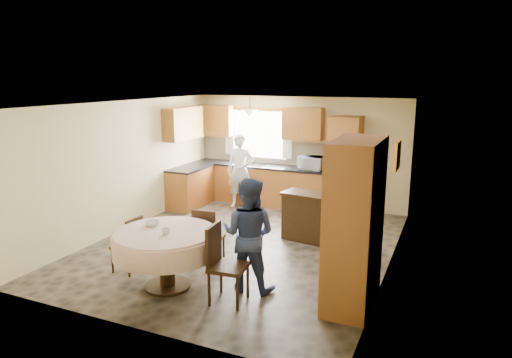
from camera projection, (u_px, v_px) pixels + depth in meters
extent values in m
cube|color=brown|center=(243.00, 245.00, 8.13)|extent=(5.00, 6.00, 0.01)
cube|color=white|center=(242.00, 104.00, 7.58)|extent=(5.00, 6.00, 0.01)
cube|color=#CEBE84|center=(298.00, 151.00, 10.53)|extent=(5.00, 0.02, 2.50)
cube|color=#CEBE84|center=(129.00, 229.00, 5.17)|extent=(5.00, 0.02, 2.50)
cube|color=#CEBE84|center=(126.00, 166.00, 8.84)|extent=(0.02, 6.00, 2.50)
cube|color=#CEBE84|center=(392.00, 191.00, 6.87)|extent=(0.02, 6.00, 2.50)
cube|color=white|center=(258.00, 134.00, 10.83)|extent=(1.40, 0.03, 1.10)
cube|color=white|center=(229.00, 131.00, 11.07)|extent=(0.22, 0.02, 1.15)
cube|color=white|center=(287.00, 134.00, 10.48)|extent=(0.22, 0.02, 1.15)
cube|color=#BE7532|center=(259.00, 185.00, 10.77)|extent=(3.30, 0.60, 0.88)
cube|color=black|center=(260.00, 166.00, 10.67)|extent=(3.30, 0.64, 0.04)
cube|color=#BE7532|center=(190.00, 188.00, 10.50)|extent=(0.60, 1.20, 0.88)
cube|color=black|center=(190.00, 168.00, 10.40)|extent=(0.64, 1.20, 0.04)
cube|color=beige|center=(264.00, 152.00, 10.87)|extent=(3.30, 0.02, 0.55)
cube|color=#A67029|center=(216.00, 120.00, 11.05)|extent=(0.85, 0.33, 0.72)
cube|color=#A67029|center=(303.00, 124.00, 10.18)|extent=(0.90, 0.33, 0.72)
cube|color=#A67029|center=(183.00, 123.00, 10.23)|extent=(0.33, 1.20, 0.72)
cube|color=#BE7532|center=(344.00, 166.00, 9.84)|extent=(0.66, 0.62, 2.12)
cube|color=black|center=(341.00, 159.00, 9.52)|extent=(0.56, 0.01, 0.45)
cube|color=black|center=(340.00, 183.00, 9.63)|extent=(0.56, 0.01, 0.45)
cone|color=beige|center=(250.00, 114.00, 10.29)|extent=(0.36, 0.36, 0.18)
cube|color=#3C2710|center=(314.00, 219.00, 8.25)|extent=(1.23, 0.67, 0.83)
cube|color=black|center=(361.00, 238.00, 7.66)|extent=(0.49, 0.41, 0.58)
cube|color=#BE7532|center=(354.00, 224.00, 5.81)|extent=(0.57, 1.15, 2.19)
cylinder|color=#3C2710|center=(167.00, 262.00, 6.43)|extent=(0.22, 0.22, 0.77)
cylinder|color=#3C2710|center=(168.00, 286.00, 6.51)|extent=(0.65, 0.65, 0.04)
cylinder|color=#F9E7CC|center=(165.00, 233.00, 6.34)|extent=(1.41, 1.41, 0.05)
cylinder|color=#F9E7CC|center=(166.00, 243.00, 6.37)|extent=(1.47, 1.47, 0.30)
cube|color=#3C2710|center=(127.00, 246.00, 6.96)|extent=(0.39, 0.39, 0.04)
cube|color=#3C2710|center=(135.00, 233.00, 6.84)|extent=(0.05, 0.36, 0.45)
cylinder|color=#3C2710|center=(112.00, 261.00, 6.93)|extent=(0.03, 0.03, 0.39)
cylinder|color=#3C2710|center=(130.00, 265.00, 6.80)|extent=(0.03, 0.03, 0.39)
cylinder|color=#3C2710|center=(126.00, 254.00, 7.22)|extent=(0.03, 0.03, 0.39)
cylinder|color=#3C2710|center=(143.00, 257.00, 7.09)|extent=(0.03, 0.03, 0.39)
cube|color=#3C2710|center=(209.00, 238.00, 7.22)|extent=(0.44, 0.44, 0.05)
cube|color=#3C2710|center=(204.00, 226.00, 7.00)|extent=(0.39, 0.07, 0.49)
cylinder|color=#3C2710|center=(194.00, 254.00, 7.19)|extent=(0.04, 0.04, 0.42)
cylinder|color=#3C2710|center=(214.00, 257.00, 7.05)|extent=(0.04, 0.04, 0.42)
cylinder|color=#3C2710|center=(205.00, 246.00, 7.50)|extent=(0.04, 0.04, 0.42)
cylinder|color=#3C2710|center=(224.00, 249.00, 7.36)|extent=(0.04, 0.04, 0.42)
cube|color=#3C2710|center=(229.00, 267.00, 5.99)|extent=(0.50, 0.50, 0.05)
cube|color=#3C2710|center=(214.00, 244.00, 5.99)|extent=(0.08, 0.44, 0.54)
cylinder|color=#3C2710|center=(209.00, 289.00, 5.95)|extent=(0.04, 0.04, 0.47)
cylinder|color=#3C2710|center=(235.00, 294.00, 5.79)|extent=(0.04, 0.04, 0.47)
cylinder|color=#3C2710|center=(223.00, 277.00, 6.30)|extent=(0.04, 0.04, 0.47)
cylinder|color=#3C2710|center=(248.00, 282.00, 6.14)|extent=(0.04, 0.04, 0.47)
cube|color=gold|center=(397.00, 156.00, 7.32)|extent=(0.05, 0.57, 0.47)
cube|color=#A7BAC4|center=(395.00, 156.00, 7.33)|extent=(0.01, 0.47, 0.38)
imported|color=silver|center=(311.00, 163.00, 10.09)|extent=(0.56, 0.39, 0.30)
imported|color=silver|center=(240.00, 171.00, 10.38)|extent=(0.69, 0.54, 1.68)
imported|color=navy|center=(249.00, 234.00, 6.31)|extent=(0.81, 0.65, 1.61)
imported|color=#B2B2B2|center=(303.00, 195.00, 8.23)|extent=(0.25, 0.25, 0.05)
imported|color=silver|center=(329.00, 191.00, 8.02)|extent=(0.12, 0.12, 0.27)
imported|color=#B2B2B2|center=(166.00, 231.00, 6.19)|extent=(0.14, 0.14, 0.09)
imported|color=#B2B2B2|center=(152.00, 223.00, 6.56)|extent=(0.27, 0.27, 0.06)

